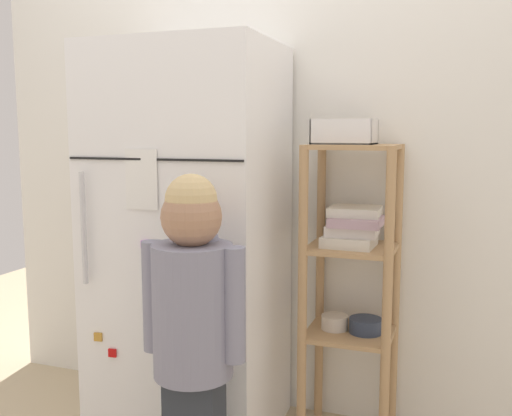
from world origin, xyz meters
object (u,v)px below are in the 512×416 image
at_px(child_standing, 193,309).
at_px(pantry_shelf_unit, 352,263).
at_px(fruit_bin, 348,134).
at_px(refrigerator, 189,242).

height_order(child_standing, pantry_shelf_unit, pantry_shelf_unit).
distance_m(child_standing, pantry_shelf_unit, 0.71).
bearing_deg(fruit_bin, pantry_shelf_unit, -20.90).
bearing_deg(refrigerator, child_standing, -62.37).
height_order(child_standing, fruit_bin, fruit_bin).
distance_m(refrigerator, pantry_shelf_unit, 0.67).
relative_size(child_standing, fruit_bin, 4.78).
distance_m(child_standing, fruit_bin, 0.90).
xyz_separation_m(refrigerator, pantry_shelf_unit, (0.65, 0.12, -0.06)).
relative_size(refrigerator, pantry_shelf_unit, 1.33).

